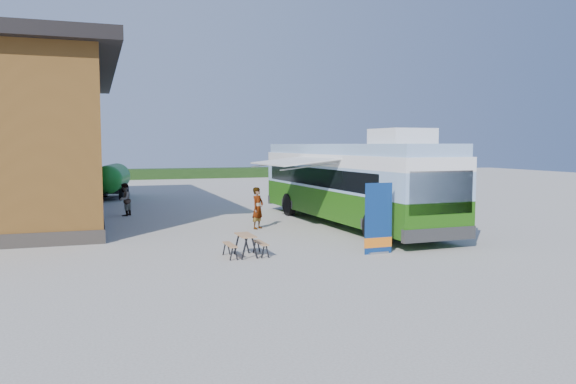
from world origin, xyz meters
name	(u,v)px	position (x,y,z in m)	size (l,w,h in m)	color
ground	(279,234)	(0.00, 0.00, 0.00)	(100.00, 100.00, 0.00)	#BCB7AD
barn	(14,142)	(-10.50, 10.00, 3.59)	(9.60, 21.20, 7.50)	brown
hedge	(241,172)	(8.00, 38.00, 0.50)	(40.00, 3.00, 1.00)	#264419
bus	(349,180)	(3.67, 1.48, 1.94)	(3.33, 13.33, 4.06)	#2B6D12
awning	(299,157)	(1.37, 1.48, 2.97)	(2.88, 4.46, 0.53)	white
banner	(378,225)	(1.78, -4.76, 0.93)	(0.99, 0.21, 2.28)	navy
picnic_table	(245,240)	(-2.35, -3.82, 0.52)	(1.24, 1.11, 0.70)	tan
person_a	(258,208)	(-0.41, 1.62, 0.87)	(0.63, 0.41, 1.73)	#999999
person_b	(124,200)	(-5.43, 7.82, 0.80)	(0.78, 0.61, 1.61)	#999999
slurry_tanker	(113,179)	(-5.70, 17.58, 1.27)	(2.44, 5.92, 2.21)	#177E1F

